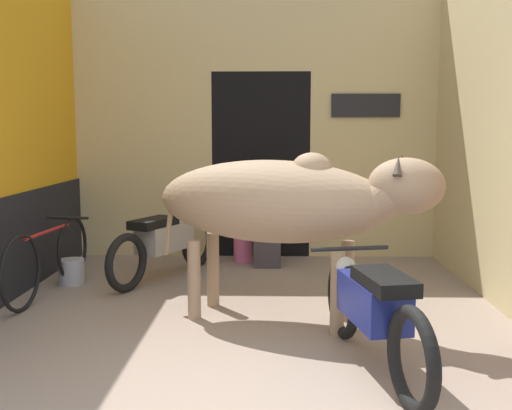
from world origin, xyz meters
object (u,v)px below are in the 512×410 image
at_px(motorcycle_far, 165,241).
at_px(shopkeeper_seated, 267,211).
at_px(cow, 285,202).
at_px(motorcycle_near, 373,308).
at_px(bucket, 72,272).
at_px(plastic_stool, 243,242).
at_px(bicycle, 49,259).

height_order(motorcycle_far, shopkeeper_seated, shopkeeper_seated).
xyz_separation_m(cow, motorcycle_near, (0.56, -0.99, -0.58)).
bearing_deg(bucket, plastic_stool, 33.05).
bearing_deg(plastic_stool, motorcycle_far, -133.77).
xyz_separation_m(motorcycle_far, bucket, (-0.91, -0.28, -0.27)).
bearing_deg(bucket, shopkeeper_seated, 24.88).
bearing_deg(cow, bicycle, 161.87).
distance_m(motorcycle_near, motorcycle_far, 2.99).
distance_m(motorcycle_near, shopkeeper_seated, 3.12).
bearing_deg(shopkeeper_seated, bucket, -155.12).
bearing_deg(motorcycle_far, shopkeeper_seated, 30.68).
height_order(cow, bicycle, cow).
bearing_deg(shopkeeper_seated, plastic_stool, 147.70).
bearing_deg(bicycle, plastic_stool, 40.15).
distance_m(plastic_stool, bucket, 2.03).
distance_m(motorcycle_near, plastic_stool, 3.37).
xyz_separation_m(bicycle, shopkeeper_seated, (2.07, 1.32, 0.29)).
bearing_deg(motorcycle_near, cow, 119.62).
bearing_deg(cow, plastic_stool, 101.37).
bearing_deg(shopkeeper_seated, bicycle, -147.53).
distance_m(motorcycle_far, bicycle, 1.20).
bearing_deg(cow, bucket, 152.48).
relative_size(cow, bucket, 9.19).
height_order(motorcycle_far, bicycle, motorcycle_far).
bearing_deg(shopkeeper_seated, motorcycle_near, -76.66).
xyz_separation_m(plastic_stool, bucket, (-1.70, -1.11, -0.11)).
bearing_deg(motorcycle_near, plastic_stool, 107.43).
bearing_deg(motorcycle_near, motorcycle_far, 126.97).
bearing_deg(plastic_stool, motorcycle_near, -72.57).
distance_m(motorcycle_far, shopkeeper_seated, 1.28).
xyz_separation_m(motorcycle_far, plastic_stool, (0.79, 0.82, -0.16)).
bearing_deg(motorcycle_far, cow, -48.58).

